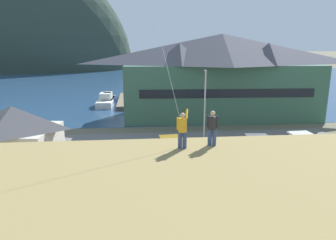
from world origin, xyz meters
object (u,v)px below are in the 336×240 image
object	(u,v)px
parked_car_front_row_red	(172,145)
parked_car_back_row_left	(301,141)
parked_car_mid_row_far	(281,177)
moored_boat_outer_mooring	(146,99)
parked_car_back_row_right	(256,144)
moored_boat_wharfside	(109,100)
storage_shed_near_lot	(15,141)
wharf_dock	(128,101)
person_kite_flyer	(182,129)
parked_car_front_row_silver	(121,171)
parking_light_pole	(205,103)
person_companion	(212,127)
parked_car_front_row_end	(97,153)
parked_car_corner_spot	(183,176)
moored_boat_inner_slip	(106,101)
harbor_lodge	(221,74)

from	to	relation	value
parked_car_front_row_red	parked_car_back_row_left	xyz separation A→B (m)	(12.73, 0.10, 0.00)
parked_car_mid_row_far	parked_car_front_row_red	world-z (taller)	same
moored_boat_outer_mooring	parked_car_back_row_left	bearing A→B (deg)	-61.29
moored_boat_outer_mooring	parked_car_back_row_right	bearing A→B (deg)	-70.09
moored_boat_wharfside	parked_car_back_row_left	distance (m)	33.58
storage_shed_near_lot	parked_car_back_row_left	distance (m)	25.85
wharf_dock	parked_car_mid_row_far	bearing A→B (deg)	-70.83
parked_car_mid_row_far	person_kite_flyer	xyz separation A→B (m)	(-8.13, -6.20, 5.53)
wharf_dock	parked_car_front_row_silver	size ratio (longest dim) A/B	3.14
parking_light_pole	person_companion	size ratio (longest dim) A/B	4.40
parked_car_front_row_end	parking_light_pole	size ratio (longest dim) A/B	0.57
parked_car_corner_spot	storage_shed_near_lot	bearing A→B (deg)	164.04
parked_car_front_row_silver	parked_car_corner_spot	size ratio (longest dim) A/B	0.99
moored_boat_outer_mooring	parking_light_pole	world-z (taller)	parking_light_pole
wharf_dock	person_kite_flyer	distance (m)	41.93
storage_shed_near_lot	parked_car_mid_row_far	bearing A→B (deg)	-12.48
moored_boat_inner_slip	person_companion	world-z (taller)	person_companion
storage_shed_near_lot	parked_car_corner_spot	world-z (taller)	storage_shed_near_lot
harbor_lodge	moored_boat_inner_slip	distance (m)	20.76
person_companion	parked_car_corner_spot	bearing A→B (deg)	93.85
harbor_lodge	parked_car_front_row_end	xyz separation A→B (m)	(-15.20, -16.41, -5.06)
parked_car_front_row_silver	parked_car_back_row_left	distance (m)	18.15
storage_shed_near_lot	wharf_dock	world-z (taller)	storage_shed_near_lot
harbor_lodge	parked_car_back_row_right	world-z (taller)	harbor_lodge
parked_car_corner_spot	parked_car_back_row_left	size ratio (longest dim) A/B	1.01
parking_light_pole	person_companion	distance (m)	17.44
parked_car_mid_row_far	parked_car_front_row_silver	bearing A→B (deg)	169.86
wharf_dock	parked_car_front_row_red	xyz separation A→B (m)	(5.04, -27.29, 0.71)
moored_boat_wharfside	moored_boat_outer_mooring	xyz separation A→B (m)	(6.48, 0.30, 0.00)
parked_car_front_row_end	parking_light_pole	bearing A→B (deg)	23.96
storage_shed_near_lot	parked_car_back_row_left	world-z (taller)	storage_shed_near_lot
moored_boat_outer_mooring	parked_car_front_row_red	size ratio (longest dim) A/B	1.39
parked_car_back_row_left	person_companion	size ratio (longest dim) A/B	2.46
parked_car_front_row_end	wharf_dock	bearing A→B (deg)	86.41
parked_car_front_row_red	person_kite_flyer	size ratio (longest dim) A/B	2.34
storage_shed_near_lot	person_companion	xyz separation A→B (m)	(13.34, -10.35, 3.59)
moored_boat_outer_mooring	parking_light_pole	distance (m)	24.22
parked_car_back_row_right	parked_car_front_row_silver	distance (m)	13.54
parked_car_back_row_right	parked_car_corner_spot	bearing A→B (deg)	-139.83
storage_shed_near_lot	person_kite_flyer	distance (m)	16.31
parked_car_front_row_red	person_companion	world-z (taller)	person_companion
wharf_dock	parked_car_front_row_red	distance (m)	27.76
wharf_dock	parked_car_back_row_right	bearing A→B (deg)	-64.79
storage_shed_near_lot	parked_car_front_row_silver	world-z (taller)	storage_shed_near_lot
parked_car_corner_spot	parked_car_front_row_red	world-z (taller)	same
moored_boat_inner_slip	parked_car_back_row_right	world-z (taller)	moored_boat_inner_slip
parked_car_back_row_left	person_companion	distance (m)	19.23
moored_boat_inner_slip	parked_car_front_row_end	xyz separation A→B (m)	(1.82, -27.00, 0.34)
moored_boat_wharfside	parked_car_back_row_right	distance (m)	31.23
parked_car_back_row_right	parked_car_front_row_end	bearing A→B (deg)	-176.11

